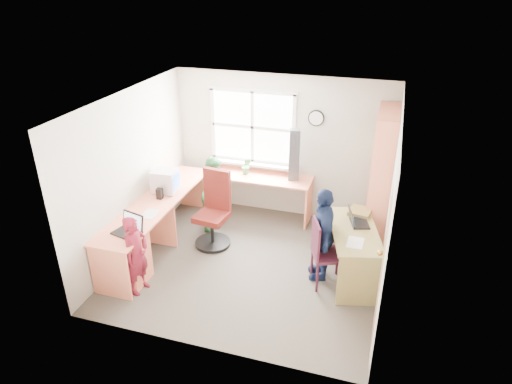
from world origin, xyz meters
TOP-DOWN VIEW (x-y plane):
  - room at (0.01, 0.10)m, footprint 3.64×3.44m
  - l_desk at (-1.31, -0.28)m, footprint 2.38×2.95m
  - right_desk at (1.40, 0.14)m, footprint 0.90×1.39m
  - bookshelf at (1.65, 1.19)m, footprint 0.30×1.02m
  - swivel_chair at (-0.72, 0.41)m, footprint 0.61×0.61m
  - wooden_chair at (1.05, -0.14)m, footprint 0.54×0.54m
  - crt_monitor at (-1.52, 0.44)m, footprint 0.39×0.35m
  - laptop_left at (-1.42, -0.78)m, footprint 0.41×0.37m
  - laptop_right at (1.40, 0.31)m, footprint 0.34×0.38m
  - speaker_a at (-1.49, 0.19)m, footprint 0.09×0.09m
  - speaker_b at (-1.52, 0.78)m, footprint 0.10×0.10m
  - cd_tower at (0.27, 1.47)m, footprint 0.20×0.19m
  - game_box at (1.43, 0.62)m, footprint 0.34×0.34m
  - paper_a at (-1.41, -0.28)m, footprint 0.20×0.29m
  - paper_b at (1.44, -0.17)m, footprint 0.21×0.29m
  - potted_plant at (-0.53, 1.44)m, footprint 0.17×0.15m
  - person_red at (-1.23, -0.99)m, footprint 0.32×0.43m
  - person_green at (-0.87, 0.87)m, footprint 0.52×0.63m
  - person_navy at (1.00, 0.03)m, footprint 0.50×0.84m

SIDE VIEW (x-z plane):
  - l_desk at x=-1.31m, z-range 0.08..0.83m
  - swivel_chair at x=-0.72m, z-range -0.08..1.10m
  - wooden_chair at x=1.05m, z-range 0.04..1.00m
  - right_desk at x=1.40m, z-range 0.17..0.91m
  - person_red at x=-1.23m, z-range 0.00..1.10m
  - person_green at x=-0.87m, z-range 0.00..1.22m
  - person_navy at x=1.00m, z-range 0.00..1.34m
  - paper_b at x=1.44m, z-range 0.74..0.75m
  - paper_a at x=-1.41m, z-range 0.75..0.75m
  - game_box at x=1.43m, z-range 0.74..0.80m
  - laptop_right at x=1.40m, z-range 0.68..0.90m
  - laptop_left at x=-1.42m, z-range 0.69..0.93m
  - speaker_a at x=-1.49m, z-range 0.75..0.92m
  - speaker_b at x=-1.52m, z-range 0.75..0.92m
  - potted_plant at x=-0.53m, z-range 0.75..1.04m
  - crt_monitor at x=-1.52m, z-range 0.75..1.11m
  - bookshelf at x=1.65m, z-range -0.05..2.05m
  - cd_tower at x=0.27m, z-range 0.75..1.60m
  - room at x=0.01m, z-range 0.00..2.44m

